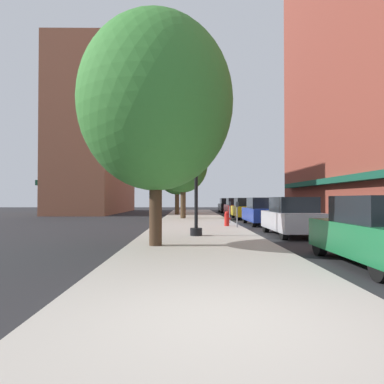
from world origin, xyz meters
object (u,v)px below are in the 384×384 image
(tree_far, at_px, (156,102))
(car_green, at_px, (378,232))
(lamppost, at_px, (196,158))
(tree_mid, at_px, (177,170))
(car_blue, at_px, (262,212))
(fire_hydrant, at_px, (227,219))
(car_black, at_px, (227,206))
(car_silver, at_px, (292,217))
(parking_meter_near, at_px, (237,211))
(car_red, at_px, (235,207))
(car_yellow, at_px, (246,209))
(parking_meter_far, at_px, (230,209))
(tree_near, at_px, (183,165))

(tree_far, distance_m, car_green, 7.32)
(lamppost, xyz_separation_m, tree_mid, (-1.39, 19.70, 1.11))
(car_blue, bearing_deg, tree_far, -117.67)
(fire_hydrant, bearing_deg, car_black, 83.75)
(car_green, relative_size, car_black, 1.00)
(tree_far, distance_m, car_silver, 7.80)
(car_black, bearing_deg, tree_mid, -129.92)
(parking_meter_near, relative_size, car_red, 0.30)
(car_green, relative_size, car_silver, 1.00)
(fire_hydrant, height_order, car_silver, car_silver)
(car_green, bearing_deg, parking_meter_near, 100.39)
(parking_meter_near, relative_size, car_yellow, 0.30)
(parking_meter_far, bearing_deg, car_red, 80.95)
(tree_mid, height_order, car_red, tree_mid)
(fire_hydrant, distance_m, tree_mid, 15.43)
(fire_hydrant, height_order, parking_meter_near, parking_meter_near)
(car_silver, distance_m, car_blue, 6.33)
(lamppost, bearing_deg, tree_mid, 94.03)
(fire_hydrant, relative_size, tree_mid, 0.12)
(lamppost, bearing_deg, fire_hydrant, 70.81)
(car_green, bearing_deg, car_black, 89.39)
(tree_far, relative_size, car_green, 1.71)
(parking_meter_near, xyz_separation_m, car_black, (1.95, 22.66, -0.14))
(parking_meter_far, distance_m, car_black, 19.47)
(car_yellow, bearing_deg, tree_near, -171.16)
(car_green, height_order, car_black, same)
(tree_far, bearing_deg, tree_mid, 90.11)
(parking_meter_far, bearing_deg, tree_near, 117.70)
(car_black, bearing_deg, car_silver, -91.70)
(car_yellow, relative_size, car_red, 1.00)
(tree_near, bearing_deg, car_silver, -67.79)
(lamppost, relative_size, parking_meter_far, 4.50)
(parking_meter_near, bearing_deg, parking_meter_far, 90.00)
(tree_near, bearing_deg, car_blue, -48.84)
(tree_mid, xyz_separation_m, tree_far, (0.04, -22.71, 0.33))
(tree_near, relative_size, car_blue, 1.45)
(fire_hydrant, relative_size, car_blue, 0.18)
(parking_meter_far, height_order, car_blue, car_blue)
(lamppost, relative_size, tree_mid, 0.90)
(lamppost, distance_m, fire_hydrant, 6.01)
(tree_far, height_order, car_silver, tree_far)
(car_silver, height_order, car_red, same)
(tree_mid, xyz_separation_m, car_yellow, (5.53, -6.10, -3.51))
(car_blue, bearing_deg, car_black, 90.28)
(tree_near, relative_size, car_yellow, 1.45)
(tree_far, bearing_deg, car_black, 79.55)
(car_blue, bearing_deg, car_silver, -89.72)
(parking_meter_far, xyz_separation_m, car_silver, (1.95, -6.36, -0.14))
(fire_hydrant, height_order, tree_mid, tree_mid)
(lamppost, xyz_separation_m, car_black, (4.14, 26.72, -2.39))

